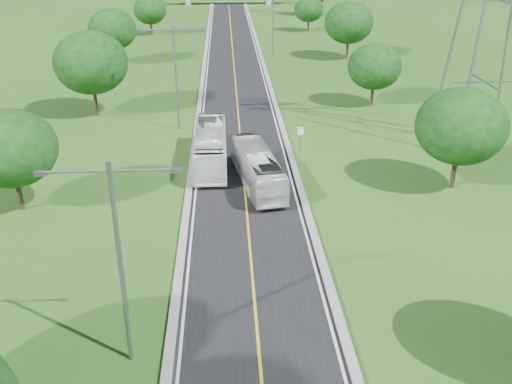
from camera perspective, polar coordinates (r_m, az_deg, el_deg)
ground at (r=71.58m, az=-2.02°, el=10.33°), size 260.00×260.00×0.00m
road at (r=77.39m, az=-2.13°, el=11.50°), size 8.00×150.00×0.06m
curb_left at (r=77.41m, az=-5.34°, el=11.47°), size 0.50×150.00×0.22m
curb_right at (r=77.55m, az=1.08°, el=11.60°), size 0.50×150.00×0.22m
speed_limit_sign at (r=50.49m, az=4.47°, el=5.67°), size 0.55×0.09×2.40m
streetlight_near_left at (r=25.04m, az=-13.57°, el=-5.64°), size 5.90×0.25×10.00m
streetlight_mid_left at (r=55.77m, az=-8.07°, el=12.06°), size 5.90×0.25×10.00m
streetlight_far_right at (r=88.34m, az=1.71°, el=17.14°), size 5.90×0.25×10.00m
tree_lb at (r=42.28m, az=-23.34°, el=4.03°), size 6.30×6.30×7.33m
tree_lc at (r=62.06m, az=-16.20°, el=12.32°), size 7.56×7.56×8.79m
tree_ld at (r=85.68m, az=-14.18°, el=15.50°), size 6.72×6.72×7.82m
tree_le at (r=108.87m, az=-10.57°, el=17.45°), size 5.88×5.88×6.84m
tree_rb at (r=44.89m, az=19.83°, el=6.21°), size 6.72×6.72×7.82m
tree_rc at (r=64.84m, az=11.77°, el=12.18°), size 5.88×5.88×6.84m
tree_rd at (r=88.08m, az=9.27°, el=16.37°), size 7.14×7.14×8.30m
tree_re at (r=111.22m, az=5.31°, el=17.75°), size 5.46×5.46×6.35m
bus_outbound at (r=43.82m, az=0.18°, el=2.41°), size 3.92×10.30×2.80m
bus_inbound at (r=47.90m, az=-4.55°, el=4.54°), size 2.61×10.97×3.05m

